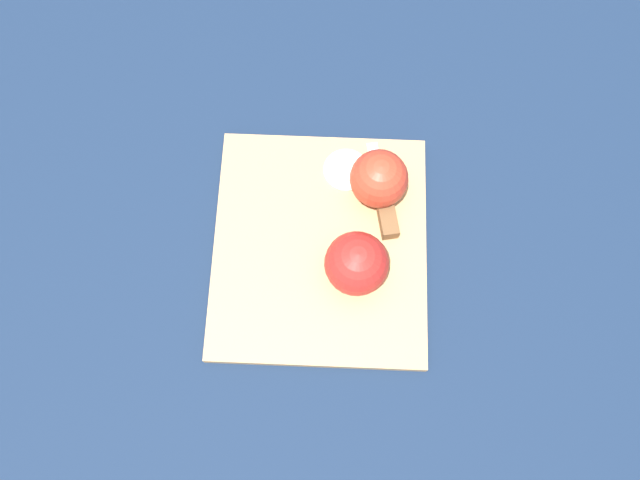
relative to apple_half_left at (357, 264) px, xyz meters
The scene contains 6 objects.
ground_plane 0.09m from the apple_half_left, 46.35° to the left, with size 4.00×4.00×0.00m, color #14233D.
cutting_board 0.08m from the apple_half_left, 46.35° to the left, with size 0.36×0.33×0.02m.
apple_half_left is the anchor object (origin of this frame).
apple_half_right 0.13m from the apple_half_left, 18.85° to the right, with size 0.08×0.08×0.08m.
knife 0.10m from the apple_half_left, 31.28° to the right, with size 0.15×0.03×0.02m.
apple_slice 0.16m from the apple_half_left, ahead, with size 0.06×0.06×0.00m.
Camera 1 is at (-0.26, 0.02, 0.84)m, focal length 35.00 mm.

